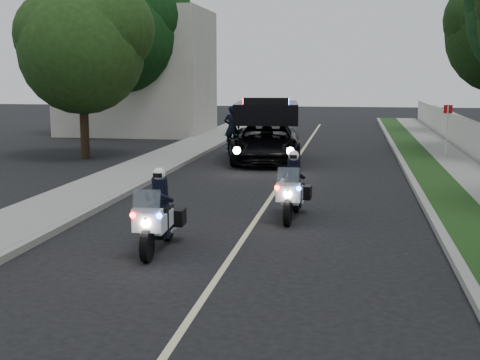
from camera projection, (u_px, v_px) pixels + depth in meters
The scene contains 15 objects.
ground at pixel (212, 285), 10.52m from camera, with size 120.00×120.00×0.00m, color black.
curb_right at pixel (415, 186), 19.54m from camera, with size 0.20×60.00×0.15m, color gray.
grass_verge at pixel (439, 186), 19.42m from camera, with size 1.20×60.00×0.16m, color #193814.
curb_left at pixel (154, 178), 20.92m from camera, with size 0.20×60.00×0.15m, color gray.
sidewalk_left at pixel (122, 177), 21.11m from camera, with size 2.00×60.00×0.16m, color gray.
building_far at pixel (138, 73), 36.92m from camera, with size 8.00×6.00×7.00m, color #A8A396.
lane_marking at pixel (280, 184), 20.24m from camera, with size 0.12×50.00×0.01m, color #BFB78C.
police_moto_left at pixel (159, 250), 12.63m from camera, with size 0.67×1.91×1.62m, color silver, non-canonical shape.
police_moto_right at pixel (292, 218), 15.42m from camera, with size 0.67×1.91×1.62m, color silver, non-canonical shape.
police_suv at pixel (266, 162), 25.47m from camera, with size 2.59×5.60×2.72m, color black.
bicycle at pixel (232, 154), 27.85m from camera, with size 0.60×1.73×0.90m, color black.
cyclist at pixel (232, 154), 27.85m from camera, with size 0.68×0.45×1.89m, color black.
sign_post at pixel (446, 158), 26.50m from camera, with size 0.35×0.35×2.25m, color #B90D11, non-canonical shape.
tree_left_near at pixel (86, 158), 26.44m from camera, with size 5.01×5.01×8.36m, color #224416, non-canonical shape.
tree_left_far at pixel (130, 137), 35.57m from camera, with size 6.19×6.19×10.31m, color #103511, non-canonical shape.
Camera 1 is at (2.18, -9.88, 3.40)m, focal length 48.38 mm.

